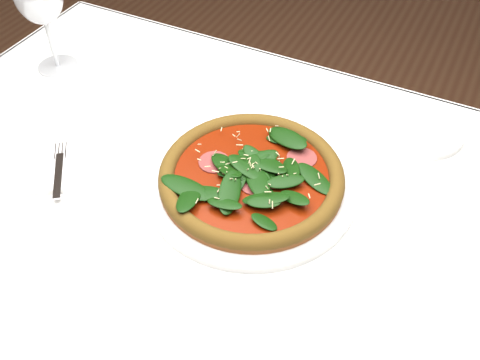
% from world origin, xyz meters
% --- Properties ---
extents(dining_table, '(1.21, 0.81, 0.75)m').
position_xyz_m(dining_table, '(0.00, 0.00, 0.65)').
color(dining_table, white).
rests_on(dining_table, ground).
extents(plate, '(0.35, 0.35, 0.01)m').
position_xyz_m(plate, '(0.05, 0.03, 0.76)').
color(plate, silver).
rests_on(plate, dining_table).
extents(pizza, '(0.31, 0.31, 0.04)m').
position_xyz_m(pizza, '(0.05, 0.03, 0.78)').
color(pizza, '#A15B26').
rests_on(pizza, plate).
extents(napkin, '(0.14, 0.13, 0.01)m').
position_xyz_m(napkin, '(-0.24, -0.11, 0.76)').
color(napkin, white).
rests_on(napkin, dining_table).
extents(fork, '(0.09, 0.12, 0.00)m').
position_xyz_m(fork, '(-0.25, -0.09, 0.76)').
color(fork, silver).
rests_on(fork, napkin).
extents(saucer_far, '(0.16, 0.16, 0.01)m').
position_xyz_m(saucer_far, '(0.27, 0.29, 0.76)').
color(saucer_far, silver).
rests_on(saucer_far, dining_table).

